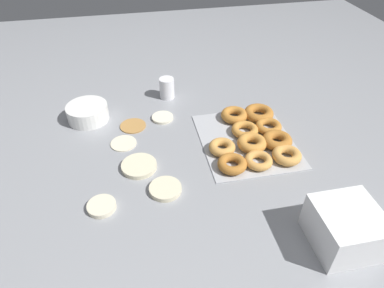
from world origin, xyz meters
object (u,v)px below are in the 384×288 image
pancake_4 (133,125)px  batter_bowl (88,113)px  pancake_3 (139,166)px  pancake_0 (165,189)px  pancake_5 (163,118)px  pancake_2 (123,143)px  pancake_1 (102,206)px  container_stack (345,228)px  paper_cup (167,88)px  donut_tray (253,137)px

pancake_4 → batter_bowl: size_ratio=0.62×
pancake_3 → batter_bowl: bearing=27.9°
pancake_4 → batter_bowl: batter_bowl is taller
pancake_0 → pancake_5: bearing=-6.5°
batter_bowl → pancake_2: bearing=-145.6°
pancake_3 → pancake_5: 0.28m
pancake_3 → pancake_1: bearing=141.3°
batter_bowl → pancake_3: bearing=-152.1°
pancake_3 → pancake_2: bearing=18.0°
container_stack → pancake_4: bearing=38.4°
paper_cup → pancake_2: bearing=145.1°
pancake_2 → container_stack: bearing=-134.5°
pancake_4 → pancake_0: bearing=-168.2°
container_stack → donut_tray: bearing=10.3°
donut_tray → batter_bowl: batter_bowl is taller
pancake_4 → pancake_3: bearing=-179.0°
pancake_2 → paper_cup: (0.28, -0.19, 0.04)m
pancake_1 → pancake_3: same height
pancake_5 → pancake_2: bearing=129.1°
donut_tray → container_stack: bearing=-169.7°
pancake_5 → container_stack: 0.74m
paper_cup → pancake_1: bearing=154.4°
pancake_0 → pancake_2: pancake_0 is taller
pancake_0 → batter_bowl: bearing=28.6°
pancake_1 → pancake_5: size_ratio=1.00×
pancake_5 → paper_cup: paper_cup is taller
pancake_1 → paper_cup: bearing=-25.6°
pancake_0 → pancake_3: 0.13m
pancake_2 → container_stack: container_stack is taller
pancake_2 → pancake_4: size_ratio=0.94×
pancake_1 → pancake_3: (0.15, -0.12, 0.00)m
paper_cup → pancake_3: bearing=159.9°
pancake_4 → pancake_5: size_ratio=1.17×
pancake_0 → container_stack: container_stack is taller
pancake_0 → container_stack: (-0.27, -0.41, 0.05)m
pancake_0 → pancake_5: (0.37, -0.04, -0.00)m
pancake_2 → pancake_5: (0.12, -0.15, 0.00)m
pancake_4 → donut_tray: bearing=-113.1°
pancake_4 → paper_cup: (0.18, -0.15, 0.04)m
pancake_0 → donut_tray: donut_tray is taller
pancake_5 → batter_bowl: batter_bowl is taller
pancake_3 → pancake_4: size_ratio=1.19×
batter_bowl → container_stack: size_ratio=0.96×
pancake_1 → paper_cup: size_ratio=0.96×
batter_bowl → pancake_0: bearing=-151.4°
pancake_3 → paper_cup: paper_cup is taller
pancake_2 → container_stack: (-0.51, -0.52, 0.05)m
pancake_1 → paper_cup: paper_cup is taller
pancake_0 → container_stack: 0.49m
pancake_3 → container_stack: 0.61m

